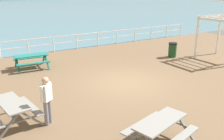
{
  "coord_description": "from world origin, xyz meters",
  "views": [
    {
      "loc": [
        -6.45,
        -9.45,
        4.37
      ],
      "look_at": [
        -0.79,
        -0.07,
        0.8
      ],
      "focal_mm": 40.8,
      "sensor_mm": 36.0,
      "label": 1
    }
  ],
  "objects_px": {
    "picnic_table_near_left": "(160,126)",
    "picnic_table_near_right": "(12,107)",
    "litter_bin": "(172,50)",
    "visitor": "(47,98)",
    "picnic_table_mid_centre": "(31,58)"
  },
  "relations": [
    {
      "from": "picnic_table_near_left",
      "to": "picnic_table_mid_centre",
      "type": "relative_size",
      "value": 1.12
    },
    {
      "from": "visitor",
      "to": "litter_bin",
      "type": "height_order",
      "value": "visitor"
    },
    {
      "from": "picnic_table_near_left",
      "to": "litter_bin",
      "type": "xyz_separation_m",
      "value": [
        7.27,
        7.05,
        -0.1
      ]
    },
    {
      "from": "visitor",
      "to": "litter_bin",
      "type": "distance_m",
      "value": 10.56
    },
    {
      "from": "picnic_table_near_right",
      "to": "picnic_table_mid_centre",
      "type": "distance_m",
      "value": 6.24
    },
    {
      "from": "picnic_table_near_left",
      "to": "litter_bin",
      "type": "height_order",
      "value": "litter_bin"
    },
    {
      "from": "picnic_table_mid_centre",
      "to": "visitor",
      "type": "relative_size",
      "value": 1.14
    },
    {
      "from": "picnic_table_near_right",
      "to": "visitor",
      "type": "distance_m",
      "value": 1.25
    },
    {
      "from": "visitor",
      "to": "litter_bin",
      "type": "relative_size",
      "value": 1.75
    },
    {
      "from": "picnic_table_near_left",
      "to": "litter_bin",
      "type": "distance_m",
      "value": 10.12
    },
    {
      "from": "picnic_table_near_left",
      "to": "picnic_table_near_right",
      "type": "height_order",
      "value": "same"
    },
    {
      "from": "picnic_table_near_right",
      "to": "litter_bin",
      "type": "bearing_deg",
      "value": -79.29
    },
    {
      "from": "picnic_table_near_left",
      "to": "picnic_table_near_right",
      "type": "distance_m",
      "value": 4.86
    },
    {
      "from": "picnic_table_mid_centre",
      "to": "picnic_table_near_left",
      "type": "bearing_deg",
      "value": -78.63
    },
    {
      "from": "picnic_table_near_right",
      "to": "litter_bin",
      "type": "relative_size",
      "value": 2.09
    }
  ]
}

